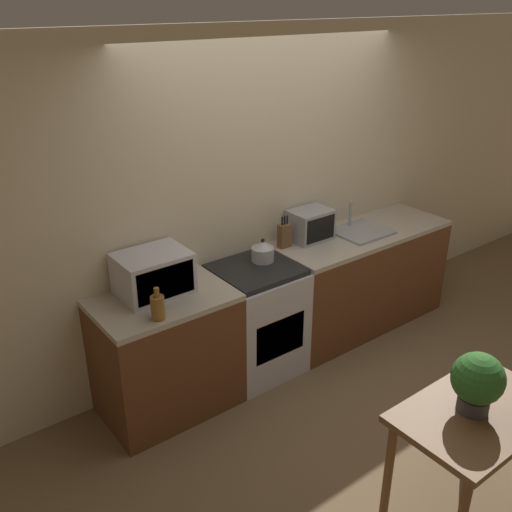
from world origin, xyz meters
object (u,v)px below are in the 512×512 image
at_px(kettle, 263,251).
at_px(bottle, 158,307).
at_px(toaster_oven, 311,225).
at_px(dining_table, 475,425).
at_px(stove_range, 256,319).
at_px(microwave, 153,273).

height_order(kettle, bottle, bottle).
bearing_deg(toaster_oven, dining_table, -106.30).
relative_size(stove_range, toaster_oven, 2.61).
bearing_deg(bottle, toaster_oven, 13.20).
distance_m(kettle, dining_table, 1.95).
relative_size(kettle, dining_table, 0.20).
bearing_deg(dining_table, toaster_oven, 73.70).
distance_m(stove_range, microwave, 1.00).
bearing_deg(toaster_oven, kettle, -170.36).
bearing_deg(stove_range, kettle, 28.70).
xyz_separation_m(bottle, dining_table, (1.04, -1.63, -0.36)).
xyz_separation_m(stove_range, kettle, (0.11, 0.06, 0.53)).
distance_m(kettle, bottle, 1.09).
xyz_separation_m(microwave, toaster_oven, (1.49, 0.06, -0.02)).
height_order(stove_range, kettle, kettle).
distance_m(bottle, toaster_oven, 1.68).
bearing_deg(toaster_oven, bottle, -166.80).
bearing_deg(kettle, bottle, -164.89).
distance_m(microwave, toaster_oven, 1.49).
xyz_separation_m(stove_range, bottle, (-0.94, -0.22, 0.54)).
height_order(bottle, dining_table, bottle).
xyz_separation_m(microwave, bottle, (-0.15, -0.33, -0.06)).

